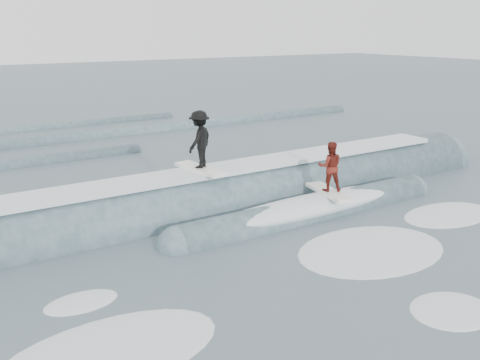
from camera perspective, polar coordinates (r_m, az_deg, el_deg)
ground at (r=13.21m, az=9.90°, el=-8.74°), size 160.00×160.00×0.00m
breaking_wave at (r=16.89m, az=-0.66°, el=-2.79°), size 23.65×4.00×2.44m
surfer_black at (r=16.06m, az=-4.33°, el=4.10°), size 1.28×2.05×1.83m
surfer_red at (r=16.38m, az=9.56°, el=1.04°), size 0.94×2.07×1.61m
whitewater at (r=13.01m, az=11.54°, el=-9.24°), size 15.06×5.65×0.10m
far_swells at (r=27.67m, az=-18.83°, el=3.70°), size 38.26×8.65×0.80m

